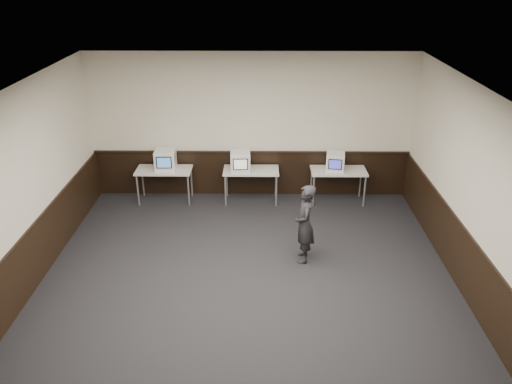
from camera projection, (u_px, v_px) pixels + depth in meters
floor at (247, 301)px, 7.88m from camera, size 8.00×8.00×0.00m
ceiling at (245, 102)px, 6.52m from camera, size 8.00×8.00×0.00m
back_wall at (251, 126)px, 10.82m from camera, size 7.00×0.00×7.00m
left_wall at (5, 209)px, 7.23m from camera, size 0.00×8.00×8.00m
right_wall at (489, 212)px, 7.17m from camera, size 0.00×8.00×8.00m
wainscot_back at (251, 173)px, 11.27m from camera, size 6.98×0.04×1.00m
wainscot_left at (22, 273)px, 7.70m from camera, size 0.04×7.98×1.00m
wainscot_right at (473, 276)px, 7.63m from camera, size 0.04×7.98×1.00m
wainscot_rail at (251, 152)px, 11.03m from camera, size 6.98×0.06×0.04m
desk_left at (164, 172)px, 10.87m from camera, size 1.20×0.60×0.75m
desk_center at (251, 173)px, 10.85m from camera, size 1.20×0.60×0.75m
desk_right at (338, 173)px, 10.83m from camera, size 1.20×0.60×0.75m
emac_left at (165, 160)px, 10.76m from camera, size 0.46×0.49×0.44m
emac_center at (240, 161)px, 10.69m from camera, size 0.44×0.47×0.42m
emac_right at (335, 162)px, 10.72m from camera, size 0.44×0.46×0.39m
person at (305, 224)px, 8.66m from camera, size 0.37×0.54×1.45m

